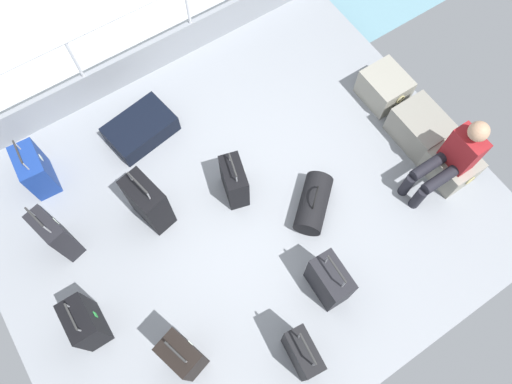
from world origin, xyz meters
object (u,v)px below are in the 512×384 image
at_px(passenger_seated, 452,158).
at_px(suitcase_2, 183,356).
at_px(suitcase_8, 141,129).
at_px(suitcase_6, 36,170).
at_px(suitcase_0, 85,323).
at_px(cargo_crate_2, 451,166).
at_px(suitcase_7, 234,181).
at_px(suitcase_3, 148,202).
at_px(suitcase_1, 56,234).
at_px(suitcase_4, 302,354).
at_px(cargo_crate_0, 384,87).
at_px(suitcase_5, 329,281).
at_px(cargo_crate_1, 420,128).
at_px(duffel_bag, 313,203).

height_order(passenger_seated, suitcase_2, passenger_seated).
bearing_deg(suitcase_8, suitcase_6, -93.76).
distance_m(suitcase_0, suitcase_8, 2.20).
xyz_separation_m(cargo_crate_2, suitcase_7, (-1.11, -2.09, 0.09)).
distance_m(passenger_seated, suitcase_3, 3.11).
height_order(suitcase_1, suitcase_4, suitcase_1).
distance_m(suitcase_1, suitcase_4, 2.66).
xyz_separation_m(cargo_crate_0, suitcase_2, (1.31, -3.45, 0.16)).
relative_size(passenger_seated, suitcase_5, 1.39).
xyz_separation_m(suitcase_0, suitcase_7, (-0.46, 1.94, -0.02)).
height_order(passenger_seated, suitcase_1, passenger_seated).
bearing_deg(suitcase_0, suitcase_6, 172.23).
height_order(cargo_crate_0, suitcase_8, cargo_crate_0).
bearing_deg(suitcase_0, suitcase_3, 124.00).
distance_m(cargo_crate_1, suitcase_3, 3.10).
distance_m(suitcase_5, duffel_bag, 0.87).
distance_m(suitcase_3, suitcase_7, 0.91).
xyz_separation_m(suitcase_2, suitcase_6, (-2.51, -0.38, -0.09)).
bearing_deg(cargo_crate_1, passenger_seated, -20.14).
xyz_separation_m(cargo_crate_1, suitcase_1, (-1.03, -3.91, 0.13)).
bearing_deg(suitcase_2, duffel_bag, 107.22).
bearing_deg(suitcase_4, suitcase_1, -148.51).
bearing_deg(duffel_bag, suitcase_2, -72.78).
bearing_deg(suitcase_0, suitcase_7, 103.40).
height_order(suitcase_3, suitcase_6, suitcase_3).
relative_size(suitcase_2, suitcase_6, 1.18).
height_order(cargo_crate_1, cargo_crate_2, cargo_crate_1).
bearing_deg(passenger_seated, suitcase_7, -120.18).
relative_size(suitcase_5, suitcase_6, 1.12).
distance_m(suitcase_0, suitcase_6, 1.76).
bearing_deg(cargo_crate_0, duffel_bag, -65.16).
xyz_separation_m(passenger_seated, suitcase_5, (0.29, -1.72, -0.27)).
distance_m(suitcase_0, suitcase_1, 0.94).
xyz_separation_m(cargo_crate_1, suitcase_3, (-0.82, -2.98, 0.14)).
bearing_deg(suitcase_8, suitcase_3, -20.97).
relative_size(cargo_crate_1, passenger_seated, 0.61).
relative_size(cargo_crate_2, suitcase_1, 0.63).
bearing_deg(suitcase_6, suitcase_5, 35.18).
xyz_separation_m(passenger_seated, suitcase_1, (-1.58, -3.71, -0.23)).
distance_m(suitcase_0, suitcase_7, 1.99).
height_order(cargo_crate_0, suitcase_4, suitcase_4).
distance_m(cargo_crate_1, suitcase_8, 3.16).
relative_size(cargo_crate_0, cargo_crate_1, 0.84).
bearing_deg(duffel_bag, suitcase_8, -149.26).
bearing_deg(suitcase_8, cargo_crate_0, 66.97).
bearing_deg(suitcase_3, duffel_bag, 58.61).
bearing_deg(suitcase_3, suitcase_5, 32.75).
height_order(suitcase_1, suitcase_2, suitcase_1).
relative_size(cargo_crate_0, suitcase_1, 0.65).
height_order(suitcase_1, suitcase_6, suitcase_1).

